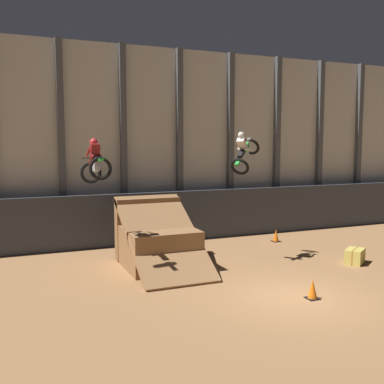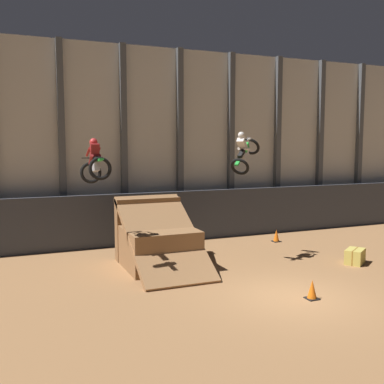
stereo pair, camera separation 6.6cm
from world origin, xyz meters
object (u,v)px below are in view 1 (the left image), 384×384
object	(u,v)px
rider_bike_left_air	(95,164)
traffic_cone_near_ramp	(313,290)
rider_bike_right_air	(244,152)
hay_bale_trackside	(355,256)
traffic_cone_arena_edge	(276,236)
dirt_ramp	(157,242)

from	to	relation	value
rider_bike_left_air	traffic_cone_near_ramp	distance (m)	7.83
rider_bike_left_air	rider_bike_right_air	bearing A→B (deg)	3.08
rider_bike_right_air	hay_bale_trackside	distance (m)	5.83
rider_bike_right_air	traffic_cone_arena_edge	size ratio (longest dim) A/B	3.00
rider_bike_right_air	hay_bale_trackside	size ratio (longest dim) A/B	1.61
hay_bale_trackside	rider_bike_left_air	bearing A→B (deg)	170.78
traffic_cone_near_ramp	hay_bale_trackside	size ratio (longest dim) A/B	0.54
dirt_ramp	hay_bale_trackside	world-z (taller)	dirt_ramp
rider_bike_left_air	traffic_cone_arena_edge	size ratio (longest dim) A/B	3.02
traffic_cone_near_ramp	traffic_cone_arena_edge	xyz separation A→B (m)	(3.34, 7.07, 0.00)
traffic_cone_near_ramp	traffic_cone_arena_edge	world-z (taller)	same
dirt_ramp	rider_bike_right_air	size ratio (longest dim) A/B	2.48
rider_bike_right_air	traffic_cone_arena_edge	bearing A→B (deg)	86.90
traffic_cone_arena_edge	rider_bike_left_air	bearing A→B (deg)	-161.91
rider_bike_left_air	hay_bale_trackside	distance (m)	10.31
rider_bike_right_air	traffic_cone_near_ramp	distance (m)	6.19
rider_bike_left_air	rider_bike_right_air	size ratio (longest dim) A/B	1.01
dirt_ramp	rider_bike_left_air	xyz separation A→B (m)	(-2.45, -1.17, 3.02)
hay_bale_trackside	traffic_cone_near_ramp	bearing A→B (deg)	-146.61
rider_bike_left_air	traffic_cone_near_ramp	bearing A→B (deg)	-39.40
rider_bike_left_air	traffic_cone_near_ramp	size ratio (longest dim) A/B	3.02
traffic_cone_arena_edge	hay_bale_trackside	bearing A→B (deg)	-81.71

